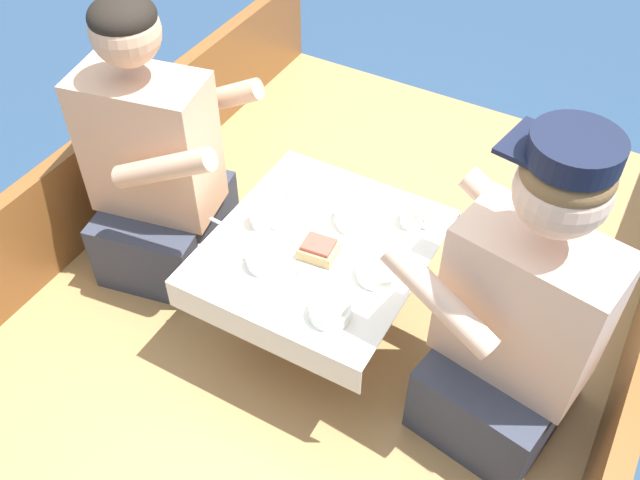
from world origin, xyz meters
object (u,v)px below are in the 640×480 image
object	(u,v)px
sandwich	(319,249)
coffee_cup_port	(262,217)
person_starboard	(519,321)
coffee_cup_starboard	(413,215)
person_port	(156,170)

from	to	relation	value
sandwich	coffee_cup_port	size ratio (longest dim) A/B	1.15
person_starboard	coffee_cup_port	size ratio (longest dim) A/B	10.11
sandwich	coffee_cup_starboard	bearing A→B (deg)	55.53
person_port	sandwich	world-z (taller)	person_port
person_starboard	coffee_cup_port	xyz separation A→B (m)	(-0.81, 0.03, -0.02)
person_port	person_starboard	distance (m)	1.23
coffee_cup_starboard	coffee_cup_port	bearing A→B (deg)	-150.32
coffee_cup_port	sandwich	bearing A→B (deg)	-9.40
person_starboard	coffee_cup_starboard	size ratio (longest dim) A/B	10.01
person_starboard	sandwich	size ratio (longest dim) A/B	8.80
person_port	person_starboard	xyz separation A→B (m)	(1.23, -0.04, 0.02)
person_starboard	coffee_cup_port	distance (m)	0.81
person_port	coffee_cup_starboard	distance (m)	0.84
person_port	person_starboard	size ratio (longest dim) A/B	0.98
person_starboard	person_port	bearing A→B (deg)	8.43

